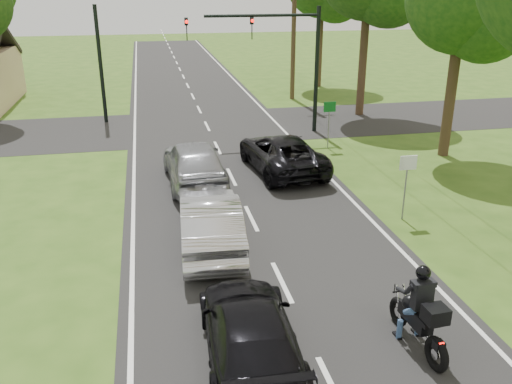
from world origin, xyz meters
TOP-DOWN VIEW (x-y plane):
  - ground at (0.00, 0.00)m, footprint 140.00×140.00m
  - road at (0.00, 10.00)m, footprint 8.00×100.00m
  - cross_road at (0.00, 16.00)m, footprint 60.00×7.00m
  - motorcycle_rider at (2.11, -3.07)m, footprint 0.62×2.19m
  - dark_suv at (2.08, 8.37)m, footprint 2.90×5.43m
  - silver_sedan at (-1.51, 2.29)m, footprint 1.90×4.77m
  - silver_suv at (-1.45, 7.50)m, footprint 2.21×5.06m
  - dark_car_behind at (-1.35, -2.76)m, footprint 1.97×4.49m
  - traffic_signal at (3.34, 14.00)m, footprint 6.38×0.44m
  - signal_pole_far at (-5.20, 18.00)m, footprint 0.20×0.20m
  - utility_pole_far at (6.20, 22.00)m, footprint 1.60×0.28m
  - sign_white at (4.70, 2.98)m, footprint 0.55×0.07m
  - sign_green at (4.90, 10.98)m, footprint 0.55×0.07m
  - tree_row_c at (9.75, 8.80)m, footprint 4.80×4.65m

SIDE VIEW (x-z plane):
  - ground at x=0.00m, z-range 0.00..0.00m
  - cross_road at x=0.00m, z-range 0.00..0.01m
  - road at x=0.00m, z-range 0.00..0.01m
  - dark_car_behind at x=-1.35m, z-range 0.01..1.30m
  - dark_suv at x=2.08m, z-range 0.01..1.46m
  - motorcycle_rider at x=2.11m, z-range -0.20..1.69m
  - silver_sedan at x=-1.51m, z-range 0.01..1.56m
  - silver_suv at x=-1.45m, z-range 0.01..1.71m
  - sign_white at x=4.70m, z-range 0.54..2.66m
  - sign_green at x=4.90m, z-range 0.54..2.66m
  - signal_pole_far at x=-5.20m, z-range 0.00..6.00m
  - traffic_signal at x=3.34m, z-range 1.14..7.14m
  - utility_pole_far at x=6.20m, z-range 0.08..10.08m
  - tree_row_c at x=9.75m, z-range 1.85..10.61m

